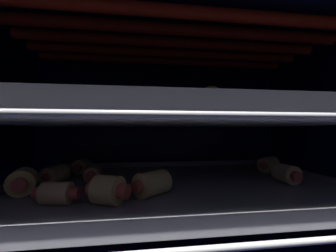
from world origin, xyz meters
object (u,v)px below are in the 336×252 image
at_px(heating_element, 175,42).
at_px(pig_in_blanket_lower_4, 55,175).
at_px(pig_in_blanket_lower_0, 152,183).
at_px(pig_in_blanket_upper_0, 215,99).
at_px(pig_in_blanket_lower_6, 22,182).
at_px(pig_in_blanket_lower_5, 108,190).
at_px(oven_rack_lower, 175,189).
at_px(pig_in_blanket_lower_1, 286,174).
at_px(pig_in_blanket_upper_3, 180,104).
at_px(pig_in_blanket_lower_2, 93,173).
at_px(pig_in_blanket_lower_7, 269,164).
at_px(pig_in_blanket_lower_8, 82,166).
at_px(baking_tray_upper, 175,118).
at_px(pig_in_blanket_upper_5, 260,112).
at_px(pig_in_blanket_upper_2, 136,108).
at_px(pig_in_blanket_upper_1, 214,112).
at_px(oven_rack_upper, 175,123).
at_px(pig_in_blanket_lower_3, 57,193).
at_px(baking_tray_lower, 175,184).
at_px(pig_in_blanket_upper_4, 267,105).

relative_size(heating_element, pig_in_blanket_lower_4, 8.49).
distance_m(pig_in_blanket_lower_0, pig_in_blanket_upper_0, 0.13).
relative_size(pig_in_blanket_lower_4, pig_in_blanket_lower_6, 1.15).
height_order(heating_element, pig_in_blanket_upper_0, heating_element).
distance_m(heating_element, pig_in_blanket_lower_4, 0.28).
distance_m(pig_in_blanket_lower_4, pig_in_blanket_lower_5, 0.15).
height_order(oven_rack_lower, pig_in_blanket_lower_1, pig_in_blanket_lower_1).
bearing_deg(pig_in_blanket_upper_3, pig_in_blanket_lower_2, 161.24).
bearing_deg(pig_in_blanket_lower_0, pig_in_blanket_lower_4, 149.39).
bearing_deg(pig_in_blanket_lower_7, pig_in_blanket_upper_0, -139.81).
xyz_separation_m(pig_in_blanket_lower_6, pig_in_blanket_lower_8, (0.04, 0.14, -0.00)).
relative_size(baking_tray_upper, pig_in_blanket_upper_5, 7.70).
bearing_deg(oven_rack_lower, pig_in_blanket_lower_1, -9.21).
xyz_separation_m(oven_rack_lower, pig_in_blanket_lower_7, (0.20, 0.06, 0.03)).
height_order(pig_in_blanket_lower_4, pig_in_blanket_lower_8, same).
bearing_deg(pig_in_blanket_upper_2, pig_in_blanket_upper_1, 24.88).
bearing_deg(pig_in_blanket_lower_8, oven_rack_upper, -31.27).
height_order(pig_in_blanket_lower_1, pig_in_blanket_lower_3, pig_in_blanket_lower_1).
bearing_deg(pig_in_blanket_lower_5, heating_element, 45.58).
bearing_deg(pig_in_blanket_upper_0, heating_element, 118.13).
bearing_deg(pig_in_blanket_lower_6, oven_rack_lower, 10.80).
bearing_deg(pig_in_blanket_lower_4, pig_in_blanket_lower_1, -7.41).
height_order(pig_in_blanket_lower_4, pig_in_blanket_lower_6, pig_in_blanket_lower_6).
distance_m(oven_rack_lower, pig_in_blanket_lower_6, 0.21).
bearing_deg(baking_tray_lower, pig_in_blanket_lower_3, -150.09).
bearing_deg(pig_in_blanket_lower_3, baking_tray_lower, 29.91).
relative_size(pig_in_blanket_lower_2, pig_in_blanket_lower_7, 1.00).
xyz_separation_m(oven_rack_upper, pig_in_blanket_upper_4, (0.15, -0.01, 0.03)).
bearing_deg(heating_element, pig_in_blanket_lower_3, -150.09).
bearing_deg(baking_tray_lower, pig_in_blanket_lower_8, 148.73).
bearing_deg(baking_tray_upper, heating_element, -90.00).
bearing_deg(pig_in_blanket_upper_2, oven_rack_lower, -34.18).
bearing_deg(pig_in_blanket_lower_6, oven_rack_upper, 10.80).
height_order(baking_tray_upper, pig_in_blanket_upper_5, pig_in_blanket_upper_5).
distance_m(oven_rack_lower, pig_in_blanket_lower_0, 0.08).
xyz_separation_m(pig_in_blanket_lower_1, pig_in_blanket_upper_5, (0.03, 0.12, 0.11)).
height_order(pig_in_blanket_lower_1, pig_in_blanket_upper_2, pig_in_blanket_upper_2).
bearing_deg(baking_tray_lower, oven_rack_lower, 90.00).
height_order(pig_in_blanket_lower_5, pig_in_blanket_upper_5, pig_in_blanket_upper_5).
bearing_deg(oven_rack_lower, pig_in_blanket_upper_1, 48.21).
bearing_deg(pig_in_blanket_lower_8, pig_in_blanket_lower_1, -20.83).
distance_m(pig_in_blanket_lower_6, pig_in_blanket_upper_1, 0.37).
xyz_separation_m(heating_element, pig_in_blanket_lower_0, (-0.04, -0.07, -0.21)).
bearing_deg(pig_in_blanket_lower_0, pig_in_blanket_lower_1, 10.39).
bearing_deg(pig_in_blanket_upper_3, pig_in_blanket_lower_1, -4.24).
bearing_deg(pig_in_blanket_lower_6, pig_in_blanket_upper_5, 18.13).
bearing_deg(pig_in_blanket_upper_2, pig_in_blanket_upper_4, -12.76).
bearing_deg(oven_rack_lower, pig_in_blanket_lower_4, 174.27).
xyz_separation_m(baking_tray_lower, pig_in_blanket_lower_1, (0.17, -0.03, 0.02)).
bearing_deg(pig_in_blanket_lower_0, pig_in_blanket_lower_8, 126.65).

